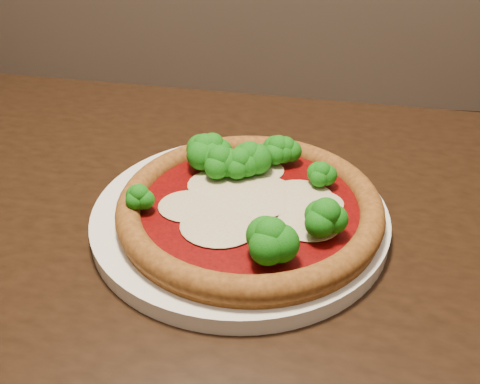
# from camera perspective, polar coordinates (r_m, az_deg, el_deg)

# --- Properties ---
(dining_table) EXTENTS (1.37, 0.86, 0.75)m
(dining_table) POSITION_cam_1_polar(r_m,az_deg,el_deg) (0.63, -5.24, -11.37)
(dining_table) COLOR black
(dining_table) RESTS_ON floor
(plate) EXTENTS (0.31, 0.31, 0.02)m
(plate) POSITION_cam_1_polar(r_m,az_deg,el_deg) (0.57, 0.00, -2.58)
(plate) COLOR white
(plate) RESTS_ON dining_table
(pizza) EXTENTS (0.27, 0.27, 0.06)m
(pizza) POSITION_cam_1_polar(r_m,az_deg,el_deg) (0.55, 1.06, -0.72)
(pizza) COLOR brown
(pizza) RESTS_ON plate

